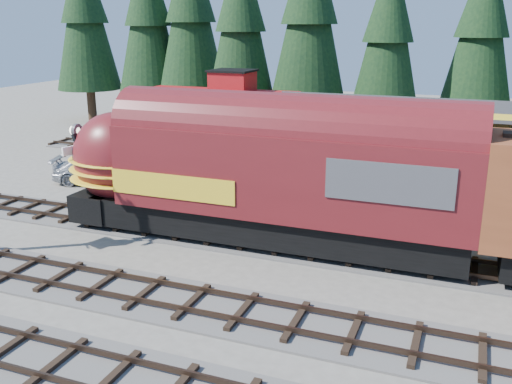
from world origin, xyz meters
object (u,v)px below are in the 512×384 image
(pickup_truck_a, at_px, (220,190))
(pickup_truck_b, at_px, (99,170))
(caboose, at_px, (219,118))
(depot, at_px, (385,151))
(locomotive, at_px, (247,178))

(pickup_truck_a, distance_m, pickup_truck_b, 8.65)
(caboose, height_order, pickup_truck_b, caboose)
(pickup_truck_b, bearing_deg, caboose, -40.71)
(depot, xyz_separation_m, locomotive, (-4.65, -6.50, -0.16))
(depot, xyz_separation_m, pickup_truck_b, (-16.09, -1.05, -2.20))
(depot, relative_size, pickup_truck_a, 1.92)
(depot, xyz_separation_m, caboose, (-12.32, 7.50, -0.22))
(caboose, bearing_deg, locomotive, -61.26)
(locomotive, bearing_deg, pickup_truck_b, 154.54)
(caboose, height_order, pickup_truck_a, caboose)
(locomotive, xyz_separation_m, caboose, (-7.68, 14.00, -0.07))
(locomotive, height_order, caboose, caboose)
(pickup_truck_b, bearing_deg, depot, -103.20)
(depot, distance_m, pickup_truck_a, 8.34)
(caboose, distance_m, pickup_truck_a, 11.43)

